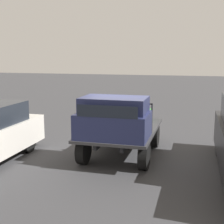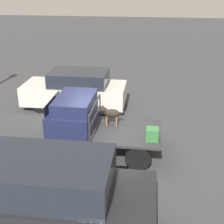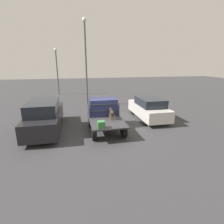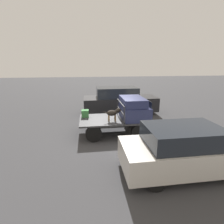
{
  "view_description": "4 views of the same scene",
  "coord_description": "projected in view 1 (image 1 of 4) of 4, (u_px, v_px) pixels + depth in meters",
  "views": [
    {
      "loc": [
        9.24,
        2.16,
        3.1
      ],
      "look_at": [
        -0.16,
        -0.38,
        1.32
      ],
      "focal_mm": 50.0,
      "sensor_mm": 36.0,
      "label": 1
    },
    {
      "loc": [
        -1.4,
        9.08,
        5.43
      ],
      "look_at": [
        -0.16,
        -0.38,
        1.32
      ],
      "focal_mm": 50.0,
      "sensor_mm": 36.0,
      "label": 2
    },
    {
      "loc": [
        -10.39,
        1.83,
        4.3
      ],
      "look_at": [
        -0.16,
        -0.38,
        1.32
      ],
      "focal_mm": 28.0,
      "sensor_mm": 36.0,
      "label": 3
    },
    {
      "loc": [
        -1.34,
        -8.77,
        3.71
      ],
      "look_at": [
        -0.16,
        -0.38,
        1.32
      ],
      "focal_mm": 28.0,
      "sensor_mm": 36.0,
      "label": 4
    }
  ],
  "objects": [
    {
      "name": "truck_headboard",
      "position": [
        120.0,
        112.0,
        9.3
      ],
      "size": [
        0.04,
        1.96,
        0.88
      ],
      "color": "#2D2D30",
      "rests_on": "flatbed_truck"
    },
    {
      "name": "ground_plane",
      "position": [
        122.0,
        154.0,
        9.89
      ],
      "size": [
        80.0,
        80.0,
        0.0
      ],
      "primitive_type": "plane",
      "color": "#38383A"
    },
    {
      "name": "flatbed_truck",
      "position": [
        122.0,
        136.0,
        9.78
      ],
      "size": [
        3.63,
        2.08,
        0.85
      ],
      "color": "black",
      "rests_on": "ground"
    },
    {
      "name": "truck_cab",
      "position": [
        114.0,
        118.0,
        8.63
      ],
      "size": [
        1.35,
        1.96,
        1.11
      ],
      "color": "#1E2347",
      "rests_on": "flatbed_truck"
    },
    {
      "name": "cargo_crate",
      "position": [
        147.0,
        114.0,
        11.01
      ],
      "size": [
        0.38,
        0.38,
        0.38
      ],
      "color": "#337038",
      "rests_on": "flatbed_truck"
    },
    {
      "name": "dog",
      "position": [
        111.0,
        114.0,
        9.83
      ],
      "size": [
        0.93,
        0.29,
        0.7
      ],
      "rotation": [
        0.0,
        0.0,
        -0.09
      ],
      "color": "brown",
      "rests_on": "flatbed_truck"
    }
  ]
}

